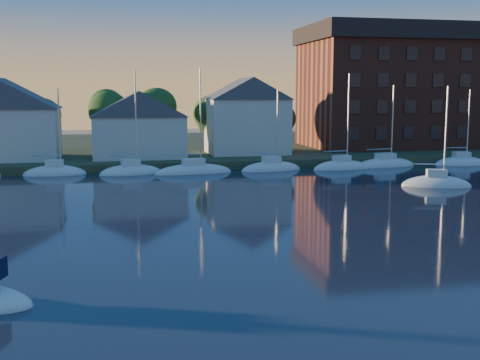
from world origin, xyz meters
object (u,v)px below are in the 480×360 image
object	(u,v)px
clubhouse_centre	(139,123)
clubhouse_east	(247,115)
clubhouse_west	(1,118)
condo_block	(409,86)
drifting_sailboat_right	(436,185)

from	to	relation	value
clubhouse_centre	clubhouse_east	size ratio (longest dim) A/B	1.10
clubhouse_west	condo_block	xyz separation A→B (m)	(56.00, 6.95, 3.86)
clubhouse_east	drifting_sailboat_right	distance (m)	28.79
clubhouse_east	condo_block	xyz separation A→B (m)	(26.00, 5.95, 3.79)
clubhouse_east	drifting_sailboat_right	bearing A→B (deg)	-62.63
clubhouse_centre	clubhouse_east	world-z (taller)	clubhouse_east
drifting_sailboat_right	condo_block	bearing A→B (deg)	87.38
condo_block	drifting_sailboat_right	bearing A→B (deg)	-112.84
clubhouse_west	clubhouse_centre	size ratio (longest dim) A/B	1.18
clubhouse_centre	drifting_sailboat_right	size ratio (longest dim) A/B	1.09
clubhouse_east	clubhouse_west	bearing A→B (deg)	-178.09
drifting_sailboat_right	clubhouse_centre	bearing A→B (deg)	159.72
clubhouse_west	clubhouse_east	distance (m)	30.02
condo_block	clubhouse_west	bearing A→B (deg)	-172.93
drifting_sailboat_right	clubhouse_west	bearing A→B (deg)	171.01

